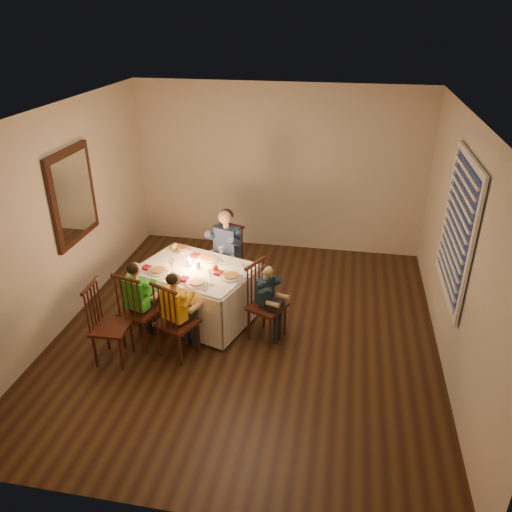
% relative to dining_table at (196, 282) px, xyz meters
% --- Properties ---
extents(ground, '(5.00, 5.00, 0.00)m').
position_rel_dining_table_xyz_m(ground, '(0.69, -0.20, -0.50)').
color(ground, black).
rests_on(ground, ground).
extents(wall_left, '(0.02, 5.00, 2.60)m').
position_rel_dining_table_xyz_m(wall_left, '(-1.56, -0.20, 0.80)').
color(wall_left, beige).
rests_on(wall_left, ground).
extents(wall_right, '(0.02, 5.00, 2.60)m').
position_rel_dining_table_xyz_m(wall_right, '(2.94, -0.20, 0.80)').
color(wall_right, beige).
rests_on(wall_right, ground).
extents(wall_back, '(4.50, 0.02, 2.60)m').
position_rel_dining_table_xyz_m(wall_back, '(0.69, 2.30, 0.80)').
color(wall_back, beige).
rests_on(wall_back, ground).
extents(ceiling, '(5.00, 5.00, 0.00)m').
position_rel_dining_table_xyz_m(ceiling, '(0.69, -0.20, 2.10)').
color(ceiling, white).
rests_on(ceiling, wall_back).
extents(dining_table, '(1.59, 1.35, 0.68)m').
position_rel_dining_table_xyz_m(dining_table, '(0.00, 0.00, 0.00)').
color(dining_table, white).
rests_on(dining_table, ground).
extents(chair_adult, '(0.49, 0.48, 0.96)m').
position_rel_dining_table_xyz_m(chair_adult, '(0.22, 0.69, -0.50)').
color(chair_adult, '#381B0F').
rests_on(chair_adult, ground).
extents(chair_near_left, '(0.48, 0.47, 0.96)m').
position_rel_dining_table_xyz_m(chair_near_left, '(-0.48, -0.64, -0.50)').
color(chair_near_left, '#381B0F').
rests_on(chair_near_left, ground).
extents(chair_near_right, '(0.52, 0.51, 0.96)m').
position_rel_dining_table_xyz_m(chair_near_right, '(0.02, -0.77, -0.50)').
color(chair_near_right, '#381B0F').
rests_on(chair_near_right, ground).
extents(chair_end, '(0.51, 0.52, 0.96)m').
position_rel_dining_table_xyz_m(chair_end, '(0.94, -0.27, -0.50)').
color(chair_end, '#381B0F').
rests_on(chair_end, ground).
extents(chair_extra, '(0.39, 0.41, 0.96)m').
position_rel_dining_table_xyz_m(chair_extra, '(-0.67, -1.00, -0.50)').
color(chair_extra, '#381B0F').
rests_on(chair_extra, ground).
extents(adult, '(0.54, 0.52, 1.21)m').
position_rel_dining_table_xyz_m(adult, '(0.22, 0.69, -0.50)').
color(adult, navy).
rests_on(adult, ground).
extents(child_green, '(0.42, 0.40, 1.06)m').
position_rel_dining_table_xyz_m(child_green, '(-0.48, -0.64, -0.50)').
color(child_green, green).
rests_on(child_green, ground).
extents(child_yellow, '(0.44, 0.43, 1.05)m').
position_rel_dining_table_xyz_m(child_yellow, '(0.02, -0.77, -0.50)').
color(child_yellow, yellow).
rests_on(child_yellow, ground).
extents(child_teal, '(0.37, 0.38, 0.96)m').
position_rel_dining_table_xyz_m(child_teal, '(0.94, -0.27, -0.50)').
color(child_teal, '#172A3B').
rests_on(child_teal, ground).
extents(setting_adult, '(0.33, 0.33, 0.02)m').
position_rel_dining_table_xyz_m(setting_adult, '(0.09, 0.24, 0.21)').
color(setting_adult, silver).
rests_on(setting_adult, dining_table).
extents(setting_green, '(0.33, 0.33, 0.02)m').
position_rel_dining_table_xyz_m(setting_green, '(-0.40, -0.18, 0.21)').
color(setting_green, silver).
rests_on(setting_green, dining_table).
extents(setting_yellow, '(0.33, 0.33, 0.02)m').
position_rel_dining_table_xyz_m(setting_yellow, '(0.14, -0.38, 0.21)').
color(setting_yellow, silver).
rests_on(setting_yellow, dining_table).
extents(setting_teal, '(0.33, 0.33, 0.02)m').
position_rel_dining_table_xyz_m(setting_teal, '(0.49, -0.16, 0.21)').
color(setting_teal, silver).
rests_on(setting_teal, dining_table).
extents(candle_left, '(0.06, 0.06, 0.10)m').
position_rel_dining_table_xyz_m(candle_left, '(-0.08, 0.02, 0.25)').
color(candle_left, white).
rests_on(candle_left, dining_table).
extents(candle_right, '(0.06, 0.06, 0.10)m').
position_rel_dining_table_xyz_m(candle_right, '(0.05, -0.02, 0.25)').
color(candle_right, white).
rests_on(candle_right, dining_table).
extents(squash, '(0.09, 0.09, 0.09)m').
position_rel_dining_table_xyz_m(squash, '(-0.40, 0.42, 0.25)').
color(squash, yellow).
rests_on(squash, dining_table).
extents(orange_fruit, '(0.08, 0.08, 0.08)m').
position_rel_dining_table_xyz_m(orange_fruit, '(0.26, -0.03, 0.24)').
color(orange_fruit, '#E04A12').
rests_on(orange_fruit, dining_table).
extents(serving_bowl, '(0.29, 0.29, 0.05)m').
position_rel_dining_table_xyz_m(serving_bowl, '(-0.29, 0.40, 0.23)').
color(serving_bowl, silver).
rests_on(serving_bowl, dining_table).
extents(wall_mirror, '(0.06, 0.95, 1.15)m').
position_rel_dining_table_xyz_m(wall_mirror, '(-1.53, 0.10, 1.00)').
color(wall_mirror, black).
rests_on(wall_mirror, wall_left).
extents(window_blinds, '(0.07, 1.34, 1.54)m').
position_rel_dining_table_xyz_m(window_blinds, '(2.90, -0.10, 1.00)').
color(window_blinds, '#0D1934').
rests_on(window_blinds, wall_right).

